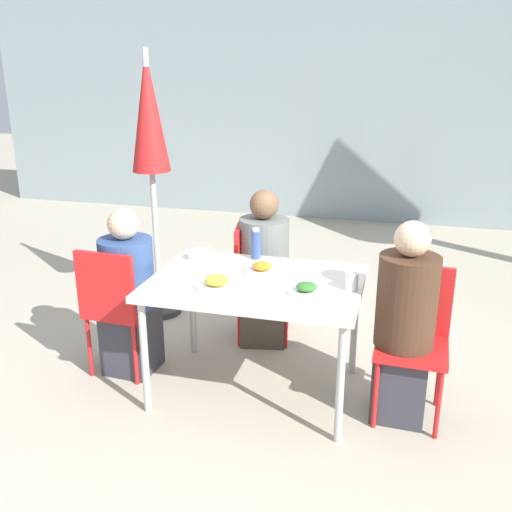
# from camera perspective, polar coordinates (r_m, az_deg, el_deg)

# --- Properties ---
(ground_plane) EXTENTS (24.00, 24.00, 0.00)m
(ground_plane) POSITION_cam_1_polar(r_m,az_deg,el_deg) (3.75, 0.00, -13.25)
(ground_plane) COLOR #B2A893
(building_facade) EXTENTS (10.00, 0.20, 3.00)m
(building_facade) POSITION_cam_1_polar(r_m,az_deg,el_deg) (7.65, 9.05, 14.76)
(building_facade) COLOR #89999E
(building_facade) RESTS_ON ground
(dining_table) EXTENTS (1.26, 0.89, 0.76)m
(dining_table) POSITION_cam_1_polar(r_m,az_deg,el_deg) (3.43, 0.00, -3.35)
(dining_table) COLOR silver
(dining_table) RESTS_ON ground
(chair_left) EXTENTS (0.42, 0.42, 0.88)m
(chair_left) POSITION_cam_1_polar(r_m,az_deg,el_deg) (3.81, -13.85, -4.44)
(chair_left) COLOR red
(chair_left) RESTS_ON ground
(person_left) EXTENTS (0.35, 0.35, 1.13)m
(person_left) POSITION_cam_1_polar(r_m,az_deg,el_deg) (3.84, -12.60, -4.06)
(person_left) COLOR #383842
(person_left) RESTS_ON ground
(chair_right) EXTENTS (0.42, 0.42, 0.88)m
(chair_right) POSITION_cam_1_polar(r_m,az_deg,el_deg) (3.44, 15.48, -7.14)
(chair_right) COLOR red
(chair_right) RESTS_ON ground
(person_right) EXTENTS (0.34, 0.34, 1.19)m
(person_right) POSITION_cam_1_polar(r_m,az_deg,el_deg) (3.35, 14.62, -7.03)
(person_right) COLOR #383842
(person_right) RESTS_ON ground
(chair_far) EXTENTS (0.46, 0.46, 0.88)m
(chair_far) POSITION_cam_1_polar(r_m,az_deg,el_deg) (4.21, -0.24, -1.64)
(chair_far) COLOR red
(chair_far) RESTS_ON ground
(person_far) EXTENTS (0.37, 0.37, 1.15)m
(person_far) POSITION_cam_1_polar(r_m,az_deg,el_deg) (4.15, 0.80, -1.71)
(person_far) COLOR #473D33
(person_far) RESTS_ON ground
(closed_umbrella) EXTENTS (0.36, 0.36, 2.10)m
(closed_umbrella) POSITION_cam_1_polar(r_m,az_deg,el_deg) (4.50, -10.59, 12.22)
(closed_umbrella) COLOR #333333
(closed_umbrella) RESTS_ON ground
(plate_0) EXTENTS (0.26, 0.26, 0.07)m
(plate_0) POSITION_cam_1_polar(r_m,az_deg,el_deg) (3.30, -3.89, -2.69)
(plate_0) COLOR white
(plate_0) RESTS_ON dining_table
(plate_1) EXTENTS (0.22, 0.22, 0.06)m
(plate_1) POSITION_cam_1_polar(r_m,az_deg,el_deg) (3.54, 0.55, -1.23)
(plate_1) COLOR white
(plate_1) RESTS_ON dining_table
(plate_2) EXTENTS (0.21, 0.21, 0.06)m
(plate_2) POSITION_cam_1_polar(r_m,az_deg,el_deg) (3.22, 5.07, -3.33)
(plate_2) COLOR white
(plate_2) RESTS_ON dining_table
(bottle) EXTENTS (0.07, 0.07, 0.21)m
(bottle) POSITION_cam_1_polar(r_m,az_deg,el_deg) (3.76, -0.02, 1.20)
(bottle) COLOR #334C8E
(bottle) RESTS_ON dining_table
(drinking_cup) EXTENTS (0.07, 0.07, 0.10)m
(drinking_cup) POSITION_cam_1_polar(r_m,az_deg,el_deg) (3.29, 9.55, -2.54)
(drinking_cup) COLOR white
(drinking_cup) RESTS_ON dining_table
(salad_bowl) EXTENTS (0.18, 0.18, 0.05)m
(salad_bowl) POSITION_cam_1_polar(r_m,az_deg,el_deg) (3.80, -5.55, 0.11)
(salad_bowl) COLOR white
(salad_bowl) RESTS_ON dining_table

